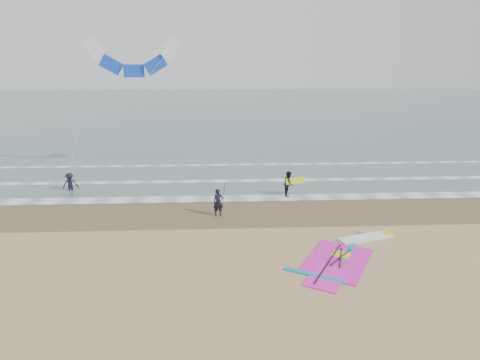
{
  "coord_description": "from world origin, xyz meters",
  "views": [
    {
      "loc": [
        -2.07,
        -17.15,
        8.91
      ],
      "look_at": [
        -1.03,
        5.0,
        2.2
      ],
      "focal_mm": 32.0,
      "sensor_mm": 36.0,
      "label": 1
    }
  ],
  "objects_px": {
    "windsurf_rig": "(347,254)",
    "person_walking": "(289,184)",
    "surf_kite": "(133,60)",
    "person_standing": "(218,203)",
    "person_wading": "(70,179)"
  },
  "relations": [
    {
      "from": "person_standing",
      "to": "surf_kite",
      "type": "distance_m",
      "value": 13.49
    },
    {
      "from": "person_walking",
      "to": "person_wading",
      "type": "xyz_separation_m",
      "value": [
        -14.31,
        1.76,
        -0.03
      ]
    },
    {
      "from": "person_standing",
      "to": "surf_kite",
      "type": "relative_size",
      "value": 0.17
    },
    {
      "from": "windsurf_rig",
      "to": "person_standing",
      "type": "xyz_separation_m",
      "value": [
        -5.83,
        5.15,
        0.74
      ]
    },
    {
      "from": "person_wading",
      "to": "surf_kite",
      "type": "distance_m",
      "value": 9.55
    },
    {
      "from": "person_standing",
      "to": "person_wading",
      "type": "relative_size",
      "value": 1.0
    },
    {
      "from": "person_walking",
      "to": "surf_kite",
      "type": "xyz_separation_m",
      "value": [
        -10.48,
        6.22,
        7.49
      ]
    },
    {
      "from": "person_standing",
      "to": "person_walking",
      "type": "xyz_separation_m",
      "value": [
        4.48,
        3.24,
        0.03
      ]
    },
    {
      "from": "person_walking",
      "to": "surf_kite",
      "type": "distance_m",
      "value": 14.3
    },
    {
      "from": "windsurf_rig",
      "to": "person_walking",
      "type": "height_order",
      "value": "person_walking"
    },
    {
      "from": "windsurf_rig",
      "to": "person_wading",
      "type": "xyz_separation_m",
      "value": [
        -15.66,
        10.14,
        0.75
      ]
    },
    {
      "from": "windsurf_rig",
      "to": "person_standing",
      "type": "distance_m",
      "value": 7.82
    },
    {
      "from": "windsurf_rig",
      "to": "person_walking",
      "type": "relative_size",
      "value": 3.72
    },
    {
      "from": "surf_kite",
      "to": "windsurf_rig",
      "type": "bearing_deg",
      "value": -50.99
    },
    {
      "from": "surf_kite",
      "to": "person_standing",
      "type": "bearing_deg",
      "value": -57.62
    }
  ]
}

